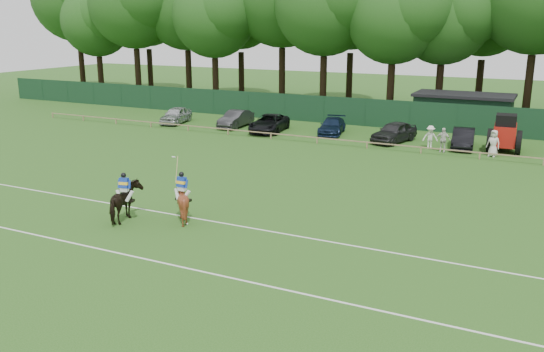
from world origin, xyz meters
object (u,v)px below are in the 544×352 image
Objects in this scene: suv_black at (269,123)px; estate_black at (463,138)px; sedan_navy at (332,126)px; tractor at (505,134)px; spectator_left at (430,137)px; horse_dark at (125,202)px; polo_ball at (187,224)px; sedan_silver at (176,115)px; spectator_mid at (443,140)px; horse_chestnut at (183,201)px; sedan_grey at (236,119)px; hatch_grey at (394,132)px; utility_shed at (463,111)px; spectator_right at (493,143)px.

estate_black is at bearing -6.29° from suv_black.
sedan_navy is 1.34× the size of tractor.
spectator_left is at bearing -153.09° from estate_black.
horse_dark is 24.99m from sedan_navy.
estate_black reaches higher than polo_ball.
spectator_left is 22.82m from polo_ball.
sedan_silver is 2.45× the size of spectator_mid.
horse_chestnut is 0.42× the size of sedan_silver.
sedan_grey is 19.60m from estate_black.
sedan_grey is 2.59× the size of spectator_left.
horse_dark is at bearing -74.32° from sedan_grey.
horse_dark reaches higher than spectator_mid.
hatch_grey reaches higher than polo_ball.
spectator_mid reaches higher than hatch_grey.
polo_ball is 32.81m from utility_shed.
horse_chestnut is 32.46m from utility_shed.
utility_shed is at bearing -101.65° from horse_chestnut.
tractor is at bearing -64.04° from utility_shed.
hatch_grey is 1.06× the size of estate_black.
spectator_left is (9.58, 22.63, -0.05)m from horse_dark.
spectator_mid is (1.05, -0.76, 0.03)m from spectator_left.
hatch_grey is at bearing -3.65° from sedan_grey.
hatch_grey is 1.38× the size of tractor.
spectator_left is (3.03, -1.22, 0.07)m from hatch_grey.
suv_black is at bearing 174.36° from spectator_mid.
tractor is (13.59, -0.91, 0.64)m from sedan_navy.
spectator_right is 0.22× the size of utility_shed.
horse_chestnut is 25.06m from sedan_grey.
spectator_mid is at bearing -9.98° from hatch_grey.
estate_black is at bearing 15.01° from spectator_left.
utility_shed is (0.78, 10.11, 0.67)m from spectator_left.
spectator_right is at bearing -48.13° from estate_black.
tractor reaches higher than spectator_right.
spectator_right is (21.91, -2.20, 0.20)m from sedan_grey.
tractor is (28.43, 0.59, 0.55)m from sedan_silver.
polo_ball is at bearing -117.23° from estate_black.
sedan_grey is 0.86× the size of suv_black.
sedan_grey is 14.42m from hatch_grey.
hatch_grey is 0.56× the size of utility_shed.
tractor is at bearing -136.10° from horse_dark.
sedan_silver is 9.66m from suv_black.
hatch_grey reaches higher than estate_black.
sedan_grey is (5.98, 0.71, -0.01)m from sedan_silver.
sedan_navy is 0.97× the size of hatch_grey.
hatch_grey reaches higher than sedan_silver.
horse_chestnut is 0.35× the size of suv_black.
horse_dark is 25.43m from sedan_grey.
estate_black is 2.58m from spectator_left.
tractor reaches higher than sedan_silver.
horse_dark is 0.50× the size of sedan_silver.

